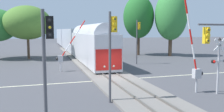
{
  "coord_description": "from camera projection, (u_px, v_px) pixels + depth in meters",
  "views": [
    {
      "loc": [
        -6.48,
        -20.38,
        4.71
      ],
      "look_at": [
        0.45,
        2.35,
        2.0
      ],
      "focal_mm": 36.84,
      "sensor_mm": 36.0,
      "label": 1
    }
  ],
  "objects": [
    {
      "name": "road_centre_stripe",
      "position": [
        115.0,
        80.0,
        21.78
      ],
      "size": [
        44.0,
        0.2,
        0.01
      ],
      "color": "beige",
      "rests_on": "ground"
    },
    {
      "name": "maple_right_background",
      "position": [
        171.0,
        15.0,
        40.71
      ],
      "size": [
        5.69,
        5.69,
        11.73
      ],
      "color": "#4C3828",
      "rests_on": "ground"
    },
    {
      "name": "traffic_signal_median",
      "position": [
        112.0,
        42.0,
        14.54
      ],
      "size": [
        0.53,
        0.38,
        5.86
      ],
      "color": "#4C4C51",
      "rests_on": "ground"
    },
    {
      "name": "crossing_gate_far",
      "position": [
        63.0,
        54.0,
        26.04
      ],
      "size": [
        3.43,
        0.4,
        5.79
      ],
      "color": "#B7B7BC",
      "rests_on": "ground"
    },
    {
      "name": "crossing_gate_near",
      "position": [
        196.0,
        64.0,
        17.1
      ],
      "size": [
        1.87,
        0.4,
        7.05
      ],
      "color": "#B7B7BC",
      "rests_on": "ground"
    },
    {
      "name": "traffic_signal_far_side",
      "position": [
        138.0,
        35.0,
        31.37
      ],
      "size": [
        0.53,
        0.38,
        6.05
      ],
      "color": "#4C4C51",
      "rests_on": "ground"
    },
    {
      "name": "crossing_signal_mast",
      "position": [
        219.0,
        60.0,
        16.66
      ],
      "size": [
        1.36,
        0.44,
        4.18
      ],
      "color": "#B2B2B7",
      "rests_on": "ground"
    },
    {
      "name": "traffic_signal_near_left",
      "position": [
        47.0,
        51.0,
        10.22
      ],
      "size": [
        0.53,
        0.38,
        5.61
      ],
      "color": "#4C4C51",
      "rests_on": "ground"
    },
    {
      "name": "oak_far_right",
      "position": [
        139.0,
        17.0,
        42.4
      ],
      "size": [
        5.66,
        5.66,
        11.04
      ],
      "color": "#4C3828",
      "rests_on": "ground"
    },
    {
      "name": "ground_plane",
      "position": [
        115.0,
        80.0,
        21.78
      ],
      "size": [
        220.0,
        220.0,
        0.0
      ],
      "primitive_type": "plane",
      "color": "#47474C"
    },
    {
      "name": "railway_track",
      "position": [
        115.0,
        79.0,
        21.77
      ],
      "size": [
        4.4,
        80.0,
        0.32
      ],
      "color": "slate",
      "rests_on": "ground"
    },
    {
      "name": "oak_behind_train",
      "position": [
        27.0,
        23.0,
        36.66
      ],
      "size": [
        7.49,
        7.49,
        8.56
      ],
      "color": "#4C3828",
      "rests_on": "ground"
    },
    {
      "name": "commuter_train",
      "position": [
        73.0,
        39.0,
        50.02
      ],
      "size": [
        3.04,
        60.32,
        5.16
      ],
      "color": "silver",
      "rests_on": "railway_track"
    }
  ]
}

